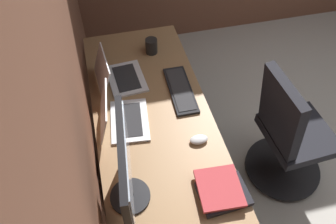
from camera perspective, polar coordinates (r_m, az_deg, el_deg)
wall_back at (r=1.43m, az=-18.04°, el=4.20°), size 4.47×0.10×2.60m
desk at (r=1.95m, az=-1.44°, el=-5.76°), size 2.08×0.70×0.73m
drawer_pedestal at (r=2.16m, az=-1.34°, el=-12.98°), size 0.40×0.51×0.69m
monitor_primary at (r=1.49m, az=-7.18°, el=-9.59°), size 0.53×0.20×0.45m
laptop_leftmost at (r=2.19m, az=-8.71°, el=6.16°), size 0.33×0.32×0.22m
laptop_left at (r=1.95m, az=-8.26°, el=-0.81°), size 0.35×0.31×0.22m
keyboard_main at (r=2.13m, az=2.15°, el=3.80°), size 0.42×0.15×0.02m
mouse_spare at (r=1.88m, az=5.28°, el=-4.68°), size 0.06×0.10×0.03m
book_stack_near at (r=1.71m, az=9.12°, el=-13.19°), size 0.25×0.26×0.05m
coffee_mug at (r=2.40m, az=-2.86°, el=11.20°), size 0.12×0.08×0.11m
office_chair at (r=2.38m, az=19.77°, el=-4.02°), size 0.56×0.56×0.97m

